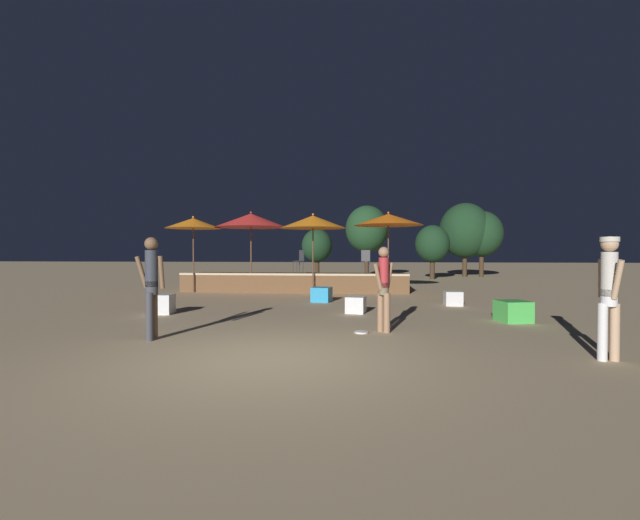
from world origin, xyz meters
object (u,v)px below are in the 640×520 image
background_tree_0 (317,246)px  background_tree_2 (367,229)px  background_tree_1 (482,234)px  person_1 (384,286)px  patio_umbrella_2 (388,220)px  cube_seat_1 (513,311)px  person_0 (609,290)px  background_tree_3 (465,231)px  background_tree_4 (432,244)px  patio_umbrella_0 (313,222)px  frisbee_disc (361,332)px  cube_seat_2 (453,298)px  patio_umbrella_3 (251,221)px  cube_seat_3 (356,305)px  patio_umbrella_1 (193,223)px  cube_seat_0 (163,304)px  cube_seat_4 (322,294)px  person_2 (152,283)px  bistro_chair_0 (300,259)px  bistro_chair_1 (366,259)px

background_tree_0 → background_tree_2: 3.99m
background_tree_0 → background_tree_1: size_ratio=0.70×
person_1 → background_tree_0: (-3.04, 16.31, 1.02)m
patio_umbrella_2 → cube_seat_1: bearing=-69.7°
person_0 → background_tree_0: 19.24m
background_tree_0 → background_tree_3: background_tree_3 is taller
person_1 → background_tree_4: (3.59, 16.65, 1.13)m
background_tree_1 → background_tree_4: bearing=-142.4°
patio_umbrella_0 → person_1: patio_umbrella_0 is taller
background_tree_1 → background_tree_3: bearing=177.8°
background_tree_0 → frisbee_disc: bearing=-81.0°
cube_seat_2 → background_tree_3: bearing=75.8°
patio_umbrella_3 → person_0: patio_umbrella_3 is taller
patio_umbrella_0 → patio_umbrella_2: (2.83, 0.45, 0.10)m
patio_umbrella_3 → background_tree_2: 11.96m
cube_seat_3 → background_tree_0: size_ratio=0.19×
patio_umbrella_1 → background_tree_2: background_tree_2 is taller
person_1 → cube_seat_0: bearing=24.9°
patio_umbrella_3 → cube_seat_4: size_ratio=4.76×
person_0 → person_1: (-3.10, 1.91, -0.13)m
cube_seat_4 → background_tree_1: size_ratio=0.16×
cube_seat_3 → background_tree_4: size_ratio=0.17×
cube_seat_1 → patio_umbrella_3: bearing=140.8°
patio_umbrella_1 → background_tree_0: 9.55m
patio_umbrella_0 → background_tree_3: bearing=54.9°
person_2 → frisbee_disc: (3.71, 0.99, -1.00)m
background_tree_2 → cube_seat_3: bearing=-91.6°
person_2 → bistro_chair_0: size_ratio=2.03×
background_tree_2 → background_tree_4: 4.42m
cube_seat_2 → cube_seat_3: 3.35m
cube_seat_2 → bistro_chair_0: 6.96m
frisbee_disc → background_tree_1: background_tree_1 is taller
patio_umbrella_3 → person_0: size_ratio=1.75×
cube_seat_4 → cube_seat_0: bearing=-141.0°
cube_seat_0 → cube_seat_3: bearing=7.4°
person_1 → cube_seat_2: bearing=-72.6°
person_1 → background_tree_2: background_tree_2 is taller
cube_seat_4 → bistro_chair_1: bistro_chair_1 is taller
patio_umbrella_0 → bistro_chair_1: patio_umbrella_0 is taller
bistro_chair_0 → cube_seat_4: bearing=-21.1°
background_tree_0 → background_tree_2: background_tree_2 is taller
cube_seat_4 → background_tree_1: 16.97m
cube_seat_3 → background_tree_2: 16.50m
cube_seat_4 → background_tree_3: bearing=61.8°
frisbee_disc → patio_umbrella_3: bearing=118.3°
cube_seat_0 → patio_umbrella_3: bearing=82.8°
cube_seat_1 → background_tree_1: 18.39m
patio_umbrella_1 → background_tree_3: 17.47m
frisbee_disc → person_1: bearing=19.5°
cube_seat_1 → bistro_chair_1: 8.23m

